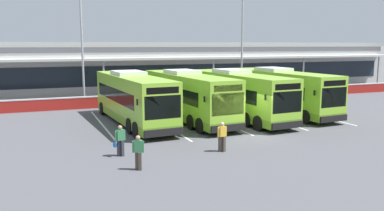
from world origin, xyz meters
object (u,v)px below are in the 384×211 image
object	(u,v)px
pedestrian_child	(138,151)
coach_bus_centre	(237,95)
pedestrian_in_dark_coat	(222,136)
coach_bus_leftmost	(133,99)
coach_bus_right_centre	(280,92)
lamp_post_west	(82,38)
coach_bus_left_centre	(187,97)
pedestrian_with_handbag	(120,140)
lamp_post_centre	(242,39)

from	to	relation	value
pedestrian_child	coach_bus_centre	bearing A→B (deg)	43.70
pedestrian_in_dark_coat	coach_bus_leftmost	bearing A→B (deg)	105.97
coach_bus_right_centre	lamp_post_west	xyz separation A→B (m)	(-14.82, 10.64, 4.50)
coach_bus_left_centre	pedestrian_with_handbag	distance (m)	10.50
coach_bus_leftmost	lamp_post_west	bearing A→B (deg)	102.40
coach_bus_leftmost	coach_bus_right_centre	size ratio (longest dim) A/B	1.00
coach_bus_left_centre	pedestrian_child	distance (m)	12.37
coach_bus_left_centre	pedestrian_in_dark_coat	xyz separation A→B (m)	(-1.47, -9.12, -0.91)
coach_bus_right_centre	lamp_post_centre	size ratio (longest dim) A/B	1.12
coach_bus_leftmost	pedestrian_with_handbag	size ratio (longest dim) A/B	7.59
coach_bus_centre	pedestrian_in_dark_coat	bearing A→B (deg)	-122.55
pedestrian_in_dark_coat	lamp_post_west	xyz separation A→B (m)	(-4.99, 19.88, 5.42)
coach_bus_centre	pedestrian_child	bearing A→B (deg)	-136.30
pedestrian_in_dark_coat	pedestrian_child	distance (m)	5.15
coach_bus_centre	lamp_post_west	distance (m)	16.08
pedestrian_child	lamp_post_centre	world-z (taller)	lamp_post_centre
coach_bus_leftmost	lamp_post_west	size ratio (longest dim) A/B	1.12
coach_bus_right_centre	lamp_post_centre	distance (m)	11.06
coach_bus_left_centre	coach_bus_right_centre	size ratio (longest dim) A/B	1.00
coach_bus_leftmost	pedestrian_in_dark_coat	world-z (taller)	coach_bus_leftmost
coach_bus_left_centre	pedestrian_with_handbag	xyz separation A→B (m)	(-6.75, -7.98, -0.93)
pedestrian_in_dark_coat	coach_bus_centre	bearing A→B (deg)	57.45
lamp_post_centre	coach_bus_right_centre	bearing A→B (deg)	-99.88
pedestrian_in_dark_coat	lamp_post_west	distance (m)	21.21
coach_bus_centre	pedestrian_with_handbag	world-z (taller)	coach_bus_centre
lamp_post_centre	pedestrian_child	bearing A→B (deg)	-128.69
coach_bus_centre	lamp_post_centre	size ratio (longest dim) A/B	1.12
pedestrian_with_handbag	pedestrian_child	xyz separation A→B (m)	(0.34, -2.56, 0.02)
pedestrian_in_dark_coat	lamp_post_centre	distance (m)	23.05
pedestrian_in_dark_coat	lamp_post_west	bearing A→B (deg)	104.10
pedestrian_in_dark_coat	lamp_post_centre	bearing A→B (deg)	58.94
coach_bus_centre	pedestrian_child	world-z (taller)	coach_bus_centre
coach_bus_right_centre	pedestrian_with_handbag	bearing A→B (deg)	-151.78
coach_bus_centre	pedestrian_child	distance (m)	14.36
pedestrian_child	coach_bus_right_centre	bearing A→B (deg)	35.83
pedestrian_in_dark_coat	coach_bus_left_centre	bearing A→B (deg)	80.84
pedestrian_with_handbag	lamp_post_centre	bearing A→B (deg)	46.99
coach_bus_right_centre	pedestrian_child	size ratio (longest dim) A/B	7.59
coach_bus_right_centre	pedestrian_in_dark_coat	xyz separation A→B (m)	(-9.83, -9.25, -0.91)
coach_bus_leftmost	coach_bus_right_centre	xyz separation A→B (m)	(12.51, -0.13, 0.00)
coach_bus_right_centre	lamp_post_centre	xyz separation A→B (m)	(1.73, 9.95, 4.50)
coach_bus_left_centre	lamp_post_centre	distance (m)	14.95
pedestrian_child	lamp_post_centre	bearing A→B (deg)	51.31
coach_bus_leftmost	lamp_post_west	world-z (taller)	lamp_post_west
pedestrian_with_handbag	coach_bus_right_centre	bearing A→B (deg)	28.22
coach_bus_left_centre	coach_bus_right_centre	world-z (taller)	same
lamp_post_west	lamp_post_centre	xyz separation A→B (m)	(16.55, -0.69, 0.00)
coach_bus_leftmost	coach_bus_centre	world-z (taller)	same
coach_bus_leftmost	coach_bus_centre	size ratio (longest dim) A/B	1.00
pedestrian_with_handbag	lamp_post_centre	distance (m)	25.28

